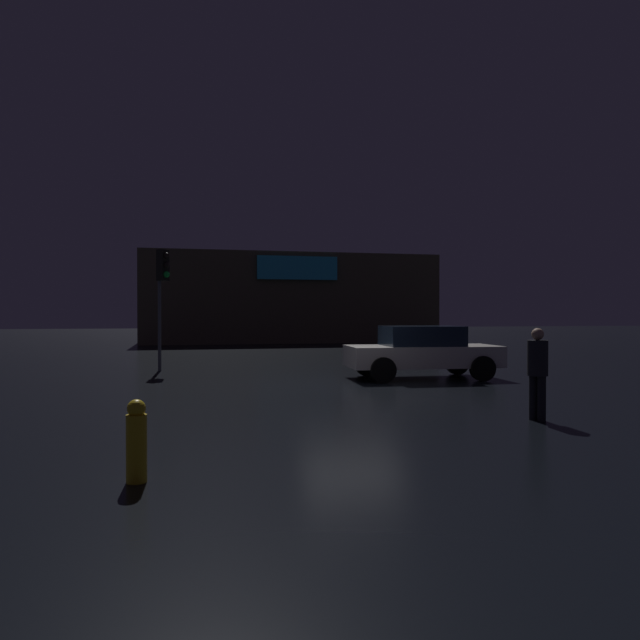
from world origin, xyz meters
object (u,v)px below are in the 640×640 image
traffic_signal_main (163,278)px  car_near (422,351)px  pedestrian (538,367)px  fire_hydrant (137,441)px  store_building (286,299)px

traffic_signal_main → car_near: (7.09, -3.84, -2.16)m
pedestrian → traffic_signal_main: bearing=121.9°
car_near → fire_hydrant: size_ratio=4.77×
traffic_signal_main → fire_hydrant: (0.12, -12.69, -2.48)m
car_near → pedestrian: size_ratio=2.72×
store_building → traffic_signal_main: (-7.24, -19.31, 0.17)m
traffic_signal_main → pedestrian: traffic_signal_main is taller
pedestrian → store_building: bearing=88.5°
store_building → pedestrian: 29.74m
car_near → fire_hydrant: bearing=-128.2°
car_near → store_building: bearing=89.6°
pedestrian → car_near: bearing=84.4°
pedestrian → fire_hydrant: 6.76m
store_building → car_near: 23.24m
traffic_signal_main → pedestrian: size_ratio=2.43×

